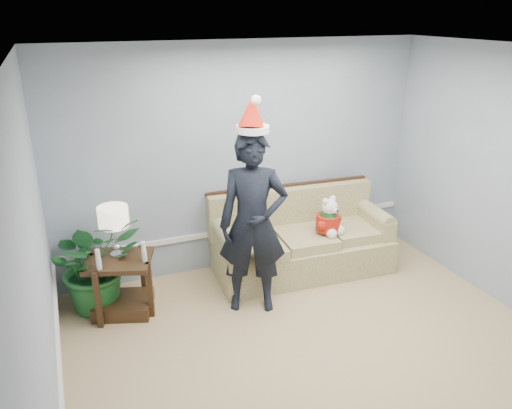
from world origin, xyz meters
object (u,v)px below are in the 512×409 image
object	(u,v)px
man	(253,224)
side_table	(122,291)
houseplant	(95,263)
sofa	(300,242)
table_lamp	(113,219)
teddy_bear	(328,220)

from	to	relation	value
man	side_table	bearing A→B (deg)	-176.66
houseplant	sofa	bearing A→B (deg)	-1.15
table_lamp	houseplant	distance (m)	0.58
teddy_bear	table_lamp	bearing A→B (deg)	155.60
side_table	teddy_bear	size ratio (longest dim) A/B	1.68
houseplant	teddy_bear	xyz separation A→B (m)	(2.63, -0.27, 0.16)
sofa	houseplant	world-z (taller)	houseplant
side_table	teddy_bear	world-z (taller)	teddy_bear
sofa	table_lamp	world-z (taller)	table_lamp
sofa	side_table	bearing A→B (deg)	-172.14
man	teddy_bear	xyz separation A→B (m)	(1.09, 0.34, -0.28)
sofa	table_lamp	bearing A→B (deg)	-173.97
table_lamp	teddy_bear	xyz separation A→B (m)	(2.41, -0.14, -0.35)
side_table	man	distance (m)	1.56
side_table	table_lamp	xyz separation A→B (m)	(0.00, 0.07, 0.80)
teddy_bear	man	bearing A→B (deg)	176.46
table_lamp	man	bearing A→B (deg)	-20.31
side_table	table_lamp	distance (m)	0.80
teddy_bear	houseplant	bearing A→B (deg)	153.17
houseplant	man	world-z (taller)	man
side_table	table_lamp	world-z (taller)	table_lamp
teddy_bear	side_table	bearing A→B (deg)	157.24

